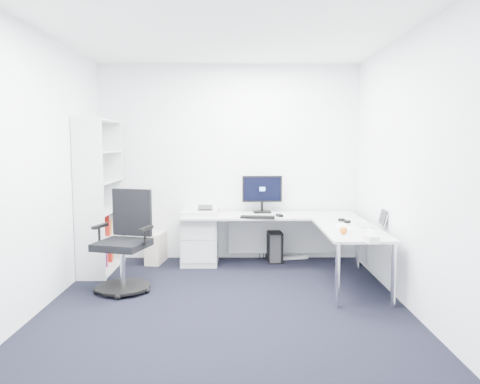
{
  "coord_description": "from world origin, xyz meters",
  "views": [
    {
      "loc": [
        0.12,
        -4.43,
        1.63
      ],
      "look_at": [
        0.15,
        1.05,
        1.05
      ],
      "focal_mm": 35.0,
      "sensor_mm": 36.0,
      "label": 1
    }
  ],
  "objects_px": {
    "bookshelf": "(100,196)",
    "laptop": "(367,217)",
    "task_chair": "(122,242)",
    "monitor": "(262,194)",
    "l_desk": "(271,245)"
  },
  "relations": [
    {
      "from": "l_desk",
      "to": "monitor",
      "type": "bearing_deg",
      "value": 100.49
    },
    {
      "from": "monitor",
      "to": "bookshelf",
      "type": "bearing_deg",
      "value": -169.76
    },
    {
      "from": "bookshelf",
      "to": "monitor",
      "type": "xyz_separation_m",
      "value": [
        2.08,
        0.45,
        -0.02
      ]
    },
    {
      "from": "bookshelf",
      "to": "laptop",
      "type": "bearing_deg",
      "value": -10.65
    },
    {
      "from": "l_desk",
      "to": "bookshelf",
      "type": "height_order",
      "value": "bookshelf"
    },
    {
      "from": "l_desk",
      "to": "laptop",
      "type": "height_order",
      "value": "laptop"
    },
    {
      "from": "monitor",
      "to": "laptop",
      "type": "relative_size",
      "value": 1.81
    },
    {
      "from": "task_chair",
      "to": "laptop",
      "type": "distance_m",
      "value": 2.77
    },
    {
      "from": "l_desk",
      "to": "laptop",
      "type": "bearing_deg",
      "value": -27.85
    },
    {
      "from": "l_desk",
      "to": "bookshelf",
      "type": "xyz_separation_m",
      "value": [
        -2.17,
        0.05,
        0.62
      ]
    },
    {
      "from": "l_desk",
      "to": "monitor",
      "type": "distance_m",
      "value": 0.79
    },
    {
      "from": "l_desk",
      "to": "monitor",
      "type": "relative_size",
      "value": 4.26
    },
    {
      "from": "task_chair",
      "to": "monitor",
      "type": "height_order",
      "value": "monitor"
    },
    {
      "from": "l_desk",
      "to": "monitor",
      "type": "xyz_separation_m",
      "value": [
        -0.09,
        0.5,
        0.6
      ]
    },
    {
      "from": "bookshelf",
      "to": "laptop",
      "type": "height_order",
      "value": "bookshelf"
    }
  ]
}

